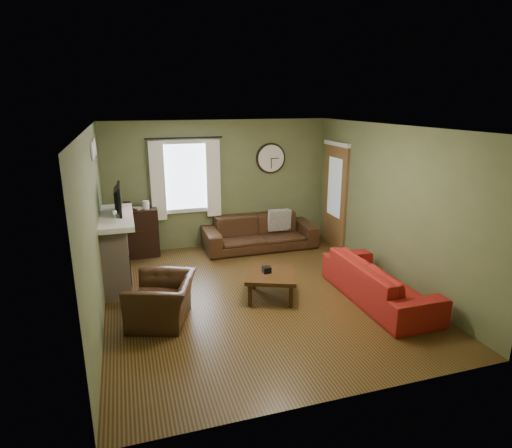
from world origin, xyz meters
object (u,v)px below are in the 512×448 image
object	(u,v)px
bookshelf	(137,233)
coffee_table	(272,285)
sofa_red	(379,281)
sofa_brown	(260,232)
armchair	(162,300)

from	to	relation	value
bookshelf	coffee_table	distance (m)	3.15
sofa_red	sofa_brown	bearing A→B (deg)	19.15
sofa_red	coffee_table	size ratio (longest dim) A/B	2.85
bookshelf	coffee_table	bearing A→B (deg)	-52.89
coffee_table	bookshelf	bearing A→B (deg)	127.11
sofa_brown	coffee_table	size ratio (longest dim) A/B	3.04
sofa_brown	bookshelf	bearing A→B (deg)	174.83
bookshelf	coffee_table	world-z (taller)	bookshelf
bookshelf	coffee_table	size ratio (longest dim) A/B	1.26
sofa_red	armchair	xyz separation A→B (m)	(-3.22, 0.34, -0.00)
sofa_brown	armchair	size ratio (longest dim) A/B	2.40
bookshelf	sofa_red	bearing A→B (deg)	-41.92
coffee_table	armchair	bearing A→B (deg)	-172.10
coffee_table	sofa_red	bearing A→B (deg)	-20.52
armchair	coffee_table	size ratio (longest dim) A/B	1.26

